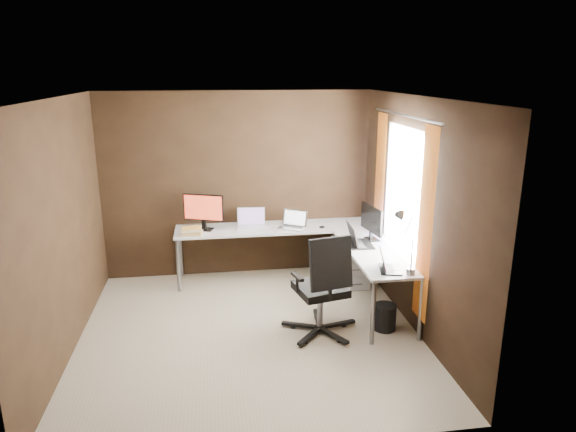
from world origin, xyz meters
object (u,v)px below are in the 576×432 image
object	(u,v)px
monitor_right	(372,221)
laptop_black_small	(388,266)
office_chair	(322,305)
wastebasket	(385,317)
laptop_silver	(293,224)
laptop_white	(251,223)
book_stack	(192,231)
desk_lamp	(404,234)
monitor_left	(203,210)
drawer_pedestal	(351,262)
laptop_black_big	(357,240)

from	to	relation	value
monitor_right	laptop_black_small	bearing A→B (deg)	163.34
office_chair	wastebasket	xyz separation A→B (m)	(0.71, -0.01, -0.19)
laptop_silver	laptop_white	bearing A→B (deg)	-160.16
book_stack	desk_lamp	world-z (taller)	desk_lamp
monitor_right	wastebasket	xyz separation A→B (m)	(-0.10, -0.91, -0.83)
desk_lamp	book_stack	bearing A→B (deg)	122.34
monitor_right	laptop_black_small	size ratio (longest dim) A/B	1.46
monitor_right	office_chair	size ratio (longest dim) A/B	0.46
monitor_left	laptop_black_small	bearing A→B (deg)	-20.90
drawer_pedestal	desk_lamp	distance (m)	1.67
laptop_black_small	wastebasket	distance (m)	0.64
monitor_right	book_stack	world-z (taller)	monitor_right
laptop_black_small	book_stack	bearing A→B (deg)	66.33
laptop_silver	laptop_black_small	xyz separation A→B (m)	(0.74, -1.63, -0.00)
wastebasket	book_stack	bearing A→B (deg)	145.06
monitor_left	desk_lamp	world-z (taller)	desk_lamp
laptop_white	desk_lamp	xyz separation A→B (m)	(1.42, -1.84, 0.36)
laptop_silver	book_stack	bearing A→B (deg)	-144.37
laptop_white	drawer_pedestal	bearing A→B (deg)	-13.48
drawer_pedestal	book_stack	distance (m)	2.12
laptop_white	monitor_left	bearing A→B (deg)	-173.79
office_chair	monitor_left	bearing A→B (deg)	114.31
desk_lamp	wastebasket	xyz separation A→B (m)	(-0.10, 0.16, -1.00)
monitor_left	monitor_right	world-z (taller)	monitor_left
monitor_right	book_stack	bearing A→B (deg)	66.32
drawer_pedestal	laptop_silver	bearing A→B (deg)	158.57
monitor_right	laptop_white	size ratio (longest dim) A/B	1.35
drawer_pedestal	laptop_black_small	xyz separation A→B (m)	(0.02, -1.35, 0.48)
laptop_black_big	drawer_pedestal	bearing A→B (deg)	-5.97
monitor_left	desk_lamp	distance (m)	2.73
drawer_pedestal	laptop_silver	xyz separation A→B (m)	(-0.72, 0.28, 0.48)
monitor_right	monitor_left	bearing A→B (deg)	60.66
desk_lamp	wastebasket	size ratio (longest dim) A/B	2.31
laptop_white	wastebasket	xyz separation A→B (m)	(1.32, -1.67, -0.64)
laptop_white	laptop_silver	distance (m)	0.56
desk_lamp	office_chair	bearing A→B (deg)	146.65
laptop_black_small	wastebasket	world-z (taller)	laptop_black_small
laptop_silver	wastebasket	xyz separation A→B (m)	(0.77, -1.56, -0.64)
laptop_silver	office_chair	bearing A→B (deg)	-55.75
drawer_pedestal	book_stack	world-z (taller)	book_stack
laptop_white	laptop_silver	size ratio (longest dim) A/B	0.93
monitor_right	desk_lamp	bearing A→B (deg)	170.74
book_stack	laptop_black_big	bearing A→B (deg)	-20.02
drawer_pedestal	desk_lamp	size ratio (longest dim) A/B	0.91
laptop_white	laptop_black_small	bearing A→B (deg)	-49.59
monitor_right	office_chair	bearing A→B (deg)	128.72
laptop_black_big	monitor_right	bearing A→B (deg)	-51.85
monitor_left	laptop_black_big	size ratio (longest dim) A/B	1.30
office_chair	wastebasket	distance (m)	0.73
laptop_silver	laptop_black_big	xyz separation A→B (m)	(0.65, -0.81, 0.01)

